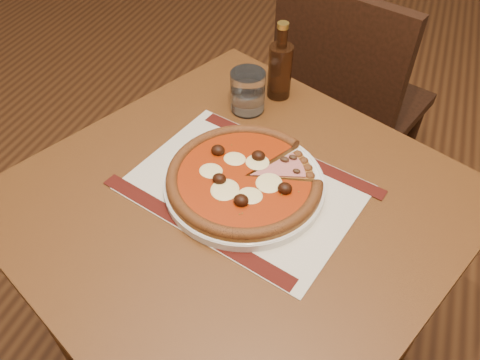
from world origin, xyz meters
name	(u,v)px	position (x,y,z in m)	size (l,w,h in m)	color
table	(237,229)	(0.37, -0.47, 0.65)	(1.05, 1.05, 0.75)	brown
chair_far	(345,97)	(0.47, 0.27, 0.51)	(0.54, 0.54, 0.90)	black
placemat	(244,187)	(0.38, -0.44, 0.75)	(0.44, 0.31, 0.00)	beige
plate	(244,184)	(0.38, -0.44, 0.76)	(0.32, 0.32, 0.02)	white
pizza	(244,177)	(0.38, -0.44, 0.78)	(0.31, 0.31, 0.04)	#966224
ham_slice	(287,167)	(0.45, -0.38, 0.78)	(0.12, 0.11, 0.02)	#966224
water_glass	(248,92)	(0.29, -0.20, 0.80)	(0.08, 0.08, 0.10)	white
bottle	(280,69)	(0.34, -0.12, 0.82)	(0.06, 0.06, 0.19)	#371C0D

